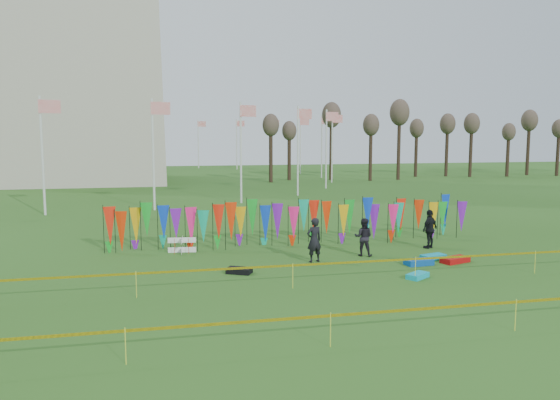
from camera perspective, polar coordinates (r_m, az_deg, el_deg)
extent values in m
plane|color=#254F16|center=(20.95, 5.56, -8.10)|extent=(160.00, 160.00, 0.00)
cylinder|color=silver|center=(70.27, 4.39, 5.60)|extent=(0.16, 0.16, 8.00)
plane|color=red|center=(70.46, 4.88, 8.28)|extent=(1.40, 0.00, 1.40)
cylinder|color=silver|center=(76.99, 2.14, 5.71)|extent=(0.16, 0.16, 8.00)
plane|color=red|center=(77.15, 2.58, 8.16)|extent=(1.40, 0.00, 1.40)
cylinder|color=silver|center=(82.94, -0.92, 5.78)|extent=(0.16, 0.16, 8.00)
plane|color=red|center=(83.07, -0.52, 8.06)|extent=(1.40, 0.00, 1.40)
cylinder|color=silver|center=(87.90, -4.54, 5.82)|extent=(0.16, 0.16, 8.00)
plane|color=red|center=(88.00, -4.17, 7.97)|extent=(1.40, 0.00, 1.40)
cylinder|color=silver|center=(91.73, -8.54, 5.80)|extent=(0.16, 0.16, 8.00)
plane|color=red|center=(91.79, -8.19, 7.87)|extent=(1.40, 0.00, 1.40)
cylinder|color=silver|center=(94.31, -12.77, 5.73)|extent=(0.16, 0.16, 8.00)
plane|color=red|center=(94.32, -12.45, 7.75)|extent=(1.40, 0.00, 1.40)
cylinder|color=silver|center=(95.58, -17.14, 5.61)|extent=(0.16, 0.16, 8.00)
plane|color=red|center=(95.54, -16.84, 7.60)|extent=(1.40, 0.00, 1.40)
cylinder|color=silver|center=(95.49, -21.54, 5.44)|extent=(0.16, 0.16, 8.00)
plane|color=red|center=(95.41, -21.26, 7.44)|extent=(1.40, 0.00, 1.40)
cylinder|color=silver|center=(94.05, -25.89, 5.23)|extent=(0.16, 0.16, 8.00)
plane|color=red|center=(93.93, -25.63, 7.25)|extent=(1.40, 0.00, 1.40)
cylinder|color=silver|center=(40.03, -23.58, 4.23)|extent=(0.16, 0.16, 8.00)
plane|color=red|center=(39.94, -22.95, 8.99)|extent=(1.40, 0.00, 1.40)
cylinder|color=silver|center=(40.23, -13.11, 4.62)|extent=(0.16, 0.16, 8.00)
plane|color=red|center=(40.26, -12.37, 9.34)|extent=(1.40, 0.00, 1.40)
cylinder|color=silver|center=(43.49, -4.11, 4.92)|extent=(0.16, 0.16, 8.00)
plane|color=red|center=(43.60, -3.35, 9.27)|extent=(1.40, 0.00, 1.40)
cylinder|color=silver|center=(48.99, 1.88, 5.14)|extent=(0.16, 0.16, 8.00)
plane|color=red|center=(49.17, 2.58, 8.99)|extent=(1.40, 0.00, 1.40)
cylinder|color=silver|center=(55.79, 4.85, 5.31)|extent=(0.16, 0.16, 8.00)
plane|color=red|center=(55.98, 5.48, 8.68)|extent=(1.40, 0.00, 1.40)
cylinder|color=silver|center=(63.07, 5.46, 5.46)|extent=(0.16, 0.16, 8.00)
plane|color=red|center=(63.27, 6.02, 8.45)|extent=(1.40, 0.00, 1.40)
cylinder|color=black|center=(26.29, -18.17, -2.98)|extent=(0.03, 0.03, 2.14)
cone|color=red|center=(26.23, -17.58, -2.56)|extent=(0.64, 0.64, 1.60)
cylinder|color=black|center=(26.23, -16.82, -2.95)|extent=(0.03, 0.03, 2.14)
cone|color=red|center=(26.18, -16.22, -2.53)|extent=(0.64, 0.64, 1.60)
cylinder|color=black|center=(26.19, -15.47, -2.92)|extent=(0.03, 0.03, 2.14)
cone|color=#DCA00B|center=(26.15, -14.87, -2.50)|extent=(0.64, 0.64, 1.60)
cylinder|color=black|center=(26.17, -14.11, -2.89)|extent=(0.03, 0.03, 2.14)
cone|color=#129E23|center=(26.13, -13.51, -2.46)|extent=(0.64, 0.64, 1.60)
cylinder|color=black|center=(26.15, -12.75, -2.86)|extent=(0.03, 0.03, 2.14)
cone|color=#0B38C3|center=(26.12, -12.14, -2.43)|extent=(0.64, 0.64, 1.60)
cylinder|color=black|center=(26.16, -11.39, -2.83)|extent=(0.03, 0.03, 2.14)
cone|color=purple|center=(26.13, -10.78, -2.39)|extent=(0.64, 0.64, 1.60)
cylinder|color=black|center=(26.17, -10.03, -2.79)|extent=(0.03, 0.03, 2.14)
cone|color=#F91B77|center=(26.15, -9.42, -2.36)|extent=(0.64, 0.64, 1.60)
cylinder|color=black|center=(26.20, -8.67, -2.75)|extent=(0.03, 0.03, 2.14)
cone|color=#0AA479|center=(26.19, -8.06, -2.32)|extent=(0.64, 0.64, 1.60)
cylinder|color=black|center=(26.25, -7.32, -2.71)|extent=(0.03, 0.03, 2.14)
cone|color=red|center=(26.25, -6.71, -2.28)|extent=(0.64, 0.64, 1.60)
cylinder|color=black|center=(26.31, -5.97, -2.67)|extent=(0.03, 0.03, 2.14)
cone|color=red|center=(26.31, -5.37, -2.24)|extent=(0.64, 0.64, 1.60)
cylinder|color=black|center=(26.39, -4.63, -2.63)|extent=(0.03, 0.03, 2.14)
cone|color=#DCA00B|center=(26.39, -4.03, -2.20)|extent=(0.64, 0.64, 1.60)
cylinder|color=black|center=(26.48, -3.30, -2.59)|extent=(0.03, 0.03, 2.14)
cone|color=#129E23|center=(26.49, -2.70, -2.16)|extent=(0.64, 0.64, 1.60)
cylinder|color=black|center=(26.58, -1.97, -2.54)|extent=(0.03, 0.03, 2.14)
cone|color=#0B38C3|center=(26.60, -1.38, -2.12)|extent=(0.64, 0.64, 1.60)
cylinder|color=black|center=(26.70, -0.66, -2.50)|extent=(0.03, 0.03, 2.14)
cone|color=purple|center=(26.73, -0.07, -2.07)|extent=(0.64, 0.64, 1.60)
cylinder|color=black|center=(26.83, 0.64, -2.45)|extent=(0.03, 0.03, 2.14)
cone|color=#F91B77|center=(26.86, 1.22, -2.03)|extent=(0.64, 0.64, 1.60)
cylinder|color=black|center=(26.98, 1.92, -2.41)|extent=(0.03, 0.03, 2.14)
cone|color=#0AA479|center=(27.02, 2.50, -1.98)|extent=(0.64, 0.64, 1.60)
cylinder|color=black|center=(27.13, 3.19, -2.36)|extent=(0.03, 0.03, 2.14)
cone|color=red|center=(27.18, 3.76, -1.94)|extent=(0.64, 0.64, 1.60)
cylinder|color=black|center=(27.31, 4.45, -2.31)|extent=(0.03, 0.03, 2.14)
cone|color=red|center=(27.36, 5.01, -1.89)|extent=(0.64, 0.64, 1.60)
cylinder|color=black|center=(27.49, 5.69, -2.26)|extent=(0.03, 0.03, 2.14)
cone|color=#DCA00B|center=(27.55, 6.25, -1.85)|extent=(0.64, 0.64, 1.60)
cylinder|color=black|center=(27.69, 6.91, -2.22)|extent=(0.03, 0.03, 2.14)
cone|color=#129E23|center=(27.75, 7.46, -1.80)|extent=(0.64, 0.64, 1.60)
cylinder|color=black|center=(27.90, 8.11, -2.17)|extent=(0.03, 0.03, 2.14)
cone|color=#0B38C3|center=(27.97, 8.66, -1.76)|extent=(0.64, 0.64, 1.60)
cylinder|color=black|center=(28.12, 9.30, -2.12)|extent=(0.03, 0.03, 2.14)
cone|color=purple|center=(28.20, 9.84, -1.71)|extent=(0.64, 0.64, 1.60)
cylinder|color=black|center=(28.36, 10.47, -2.07)|extent=(0.03, 0.03, 2.14)
cone|color=#F91B77|center=(28.44, 10.99, -1.66)|extent=(0.64, 0.64, 1.60)
cylinder|color=black|center=(28.60, 11.61, -2.02)|extent=(0.03, 0.03, 2.14)
cone|color=#0AA479|center=(28.69, 12.13, -1.62)|extent=(0.64, 0.64, 1.60)
cylinder|color=black|center=(28.86, 12.74, -1.97)|extent=(0.03, 0.03, 2.14)
cone|color=red|center=(28.95, 13.25, -1.57)|extent=(0.64, 0.64, 1.60)
cylinder|color=black|center=(29.13, 13.84, -1.92)|extent=(0.03, 0.03, 2.14)
cone|color=red|center=(29.22, 14.35, -1.53)|extent=(0.64, 0.64, 1.60)
cylinder|color=black|center=(29.40, 14.93, -1.87)|extent=(0.03, 0.03, 2.14)
cone|color=#DCA00B|center=(29.51, 15.42, -1.48)|extent=(0.64, 0.64, 1.60)
cylinder|color=black|center=(29.69, 15.99, -1.82)|extent=(0.03, 0.03, 2.14)
cone|color=#129E23|center=(29.80, 16.48, -1.44)|extent=(0.64, 0.64, 1.60)
cylinder|color=black|center=(29.99, 17.04, -1.78)|extent=(0.03, 0.03, 2.14)
cone|color=#0B38C3|center=(30.10, 17.52, -1.39)|extent=(0.64, 0.64, 1.60)
cylinder|color=black|center=(30.30, 18.06, -1.73)|extent=(0.03, 0.03, 2.14)
cone|color=purple|center=(30.42, 18.53, -1.35)|extent=(0.64, 0.64, 1.60)
cube|color=#E4CB04|center=(19.81, 6.51, -6.54)|extent=(26.00, 0.01, 0.08)
cylinder|color=yellow|center=(18.88, -14.27, -8.53)|extent=(0.02, 0.02, 0.90)
cylinder|color=yellow|center=(19.35, 0.84, -7.94)|extent=(0.02, 0.02, 0.90)
cylinder|color=yellow|center=(21.04, 14.31, -6.96)|extent=(0.02, 0.02, 0.90)
cylinder|color=yellow|center=(23.68, 25.24, -5.87)|extent=(0.02, 0.02, 0.90)
cube|color=#E4CB04|center=(14.95, 13.43, -11.10)|extent=(26.00, 0.01, 0.08)
cylinder|color=yellow|center=(13.70, -14.99, -14.46)|extent=(0.02, 0.02, 0.90)
cylinder|color=yellow|center=(14.34, 5.97, -13.29)|extent=(0.02, 0.02, 0.90)
cylinder|color=yellow|center=(16.54, 22.96, -11.05)|extent=(0.02, 0.02, 0.90)
cylinder|color=#39261C|center=(64.48, -1.43, 4.81)|extent=(0.44, 0.44, 6.40)
ellipsoid|color=#4D3E33|center=(64.45, -1.44, 7.79)|extent=(1.92, 1.92, 2.56)
cylinder|color=#39261C|center=(65.36, 2.03, 4.83)|extent=(0.44, 0.44, 6.40)
ellipsoid|color=#4D3E33|center=(65.33, 2.04, 7.78)|extent=(1.92, 1.92, 2.56)
cylinder|color=#39261C|center=(66.47, 5.38, 4.84)|extent=(0.44, 0.44, 6.40)
ellipsoid|color=#4D3E33|center=(66.45, 5.41, 7.73)|extent=(1.92, 1.92, 2.56)
cylinder|color=#39261C|center=(67.80, 8.61, 4.83)|extent=(0.44, 0.44, 6.40)
ellipsoid|color=#4D3E33|center=(67.77, 8.66, 7.67)|extent=(1.92, 1.92, 2.56)
cylinder|color=#39261C|center=(69.33, 11.71, 4.80)|extent=(0.44, 0.44, 6.40)
ellipsoid|color=#4D3E33|center=(69.31, 11.78, 7.58)|extent=(1.92, 1.92, 2.56)
cylinder|color=#39261C|center=(71.06, 14.66, 4.77)|extent=(0.44, 0.44, 6.40)
ellipsoid|color=#4D3E33|center=(71.04, 14.75, 7.48)|extent=(1.92, 1.92, 2.56)
cylinder|color=#39261C|center=(72.96, 17.47, 4.72)|extent=(0.44, 0.44, 6.40)
ellipsoid|color=#4D3E33|center=(72.94, 17.57, 7.36)|extent=(1.92, 1.92, 2.56)
cylinder|color=#39261C|center=(75.04, 20.13, 4.67)|extent=(0.44, 0.44, 6.40)
ellipsoid|color=#4D3E33|center=(75.01, 20.24, 7.23)|extent=(1.92, 1.92, 2.56)
cylinder|color=#39261C|center=(77.26, 22.64, 4.61)|extent=(0.44, 0.44, 6.40)
ellipsoid|color=#4D3E33|center=(77.24, 22.75, 7.10)|extent=(1.92, 1.92, 2.56)
cylinder|color=#39261C|center=(79.62, 25.01, 4.54)|extent=(0.44, 0.44, 6.40)
ellipsoid|color=#4D3E33|center=(79.60, 25.13, 6.96)|extent=(1.92, 1.92, 2.56)
cylinder|color=#39261C|center=(82.11, 27.23, 4.48)|extent=(0.44, 0.44, 6.40)
cylinder|color=red|center=(25.21, -10.90, -4.81)|extent=(0.02, 0.02, 0.72)
cylinder|color=red|center=(25.23, -9.46, -4.77)|extent=(0.02, 0.02, 0.72)
cylinder|color=red|center=(25.83, -10.94, -4.53)|extent=(0.02, 0.02, 0.72)
cylinder|color=red|center=(25.86, -9.53, -4.49)|extent=(0.02, 0.02, 0.72)
imported|color=black|center=(23.24, 3.59, -4.20)|extent=(0.80, 0.67, 1.90)
imported|color=black|center=(24.70, 8.72, -3.85)|extent=(0.97, 0.83, 1.70)
imported|color=black|center=(27.00, 15.38, -2.94)|extent=(1.26, 1.09, 1.86)
cube|color=#0DB3CD|center=(21.44, 14.18, -7.67)|extent=(1.06, 0.93, 0.19)
cube|color=#0A4BAA|center=(23.59, 14.29, -6.30)|extent=(1.19, 0.71, 0.24)
cube|color=#BE0C0C|center=(24.44, 17.83, -5.97)|extent=(1.39, 0.97, 0.23)
cube|color=black|center=(21.56, -4.28, -7.36)|extent=(1.09, 0.93, 0.22)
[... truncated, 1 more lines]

